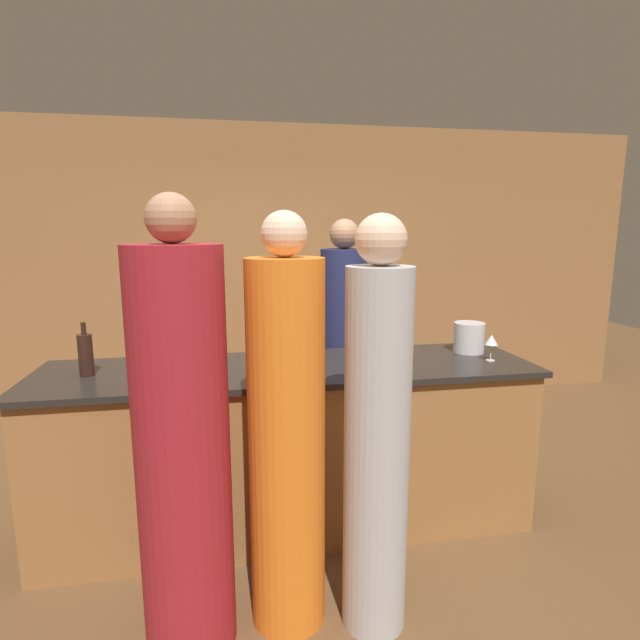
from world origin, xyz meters
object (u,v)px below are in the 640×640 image
Objects in this scene: guest_2 at (287,441)px; wine_bottle_1 at (86,354)px; bartender at (343,353)px; ice_bucket at (469,337)px; guest_0 at (377,441)px; guest_1 at (183,450)px; wine_bottle_0 at (372,356)px.

guest_2 is 6.28× the size of wine_bottle_1.
bartender is 9.51× the size of ice_bucket.
guest_0 is at bearing -14.67° from guest_2.
guest_1 reaches higher than guest_2.
wine_bottle_1 is at bearing 124.94° from guest_1.
guest_0 is (-0.22, -1.59, 0.01)m from bartender.
bartender is at bearing 56.26° from guest_1.
guest_1 reaches higher than wine_bottle_1.
guest_1 is at bearing 56.26° from bartender.
guest_0 is at bearing -31.70° from wine_bottle_1.
wine_bottle_1 is at bearing 148.30° from guest_0.
bartender reaches higher than ice_bucket.
ice_bucket is at bearing 26.33° from wine_bottle_0.
wine_bottle_0 is at bearing 86.09° from bartender.
wine_bottle_0 is at bearing 30.15° from guest_1.
ice_bucket is (1.29, 0.88, 0.23)m from guest_2.
ice_bucket is at bearing 138.66° from bartender.
bartender is at bearing 138.66° from ice_bucket.
wine_bottle_1 is at bearing 170.64° from wine_bottle_0.
bartender reaches higher than guest_0.
wine_bottle_1 is at bearing 143.05° from guest_2.
guest_1 is 6.89× the size of wine_bottle_0.
guest_2 is at bearing 68.15° from bartender.
bartender is 1.00× the size of guest_2.
ice_bucket is (0.91, 0.98, 0.21)m from guest_0.
bartender is 1.61m from guest_2.
guest_0 is 1.65m from wine_bottle_1.
guest_1 is (-0.82, 0.04, 0.01)m from guest_0.
guest_0 is 0.99× the size of guest_2.
wine_bottle_1 is (-0.57, 0.82, 0.23)m from guest_1.
wine_bottle_0 is (-0.07, -0.99, 0.24)m from bartender.
guest_1 is at bearing 177.09° from guest_0.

